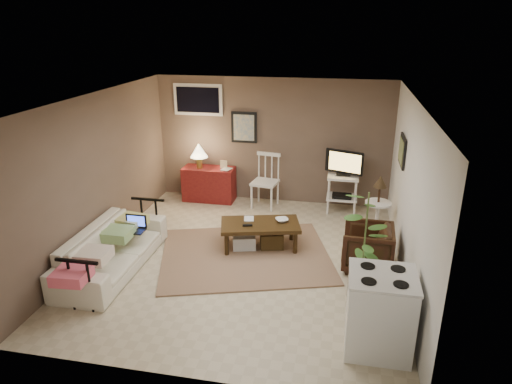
% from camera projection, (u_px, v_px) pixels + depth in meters
% --- Properties ---
extents(floor, '(5.00, 5.00, 0.00)m').
position_uv_depth(floor, '(245.00, 259.00, 6.87)').
color(floor, '#C1B293').
rests_on(floor, ground).
extents(art_back, '(0.50, 0.03, 0.60)m').
position_uv_depth(art_back, '(244.00, 127.00, 8.74)').
color(art_back, black).
extents(art_right, '(0.03, 0.60, 0.45)m').
position_uv_depth(art_right, '(402.00, 151.00, 6.90)').
color(art_right, black).
extents(window, '(0.96, 0.03, 0.60)m').
position_uv_depth(window, '(198.00, 100.00, 8.72)').
color(window, white).
extents(rug, '(3.00, 2.66, 0.02)m').
position_uv_depth(rug, '(246.00, 255.00, 6.96)').
color(rug, '#926C55').
rests_on(rug, floor).
extents(coffee_table, '(1.32, 0.90, 0.46)m').
position_uv_depth(coffee_table, '(260.00, 233.00, 7.11)').
color(coffee_table, '#37250F').
rests_on(coffee_table, floor).
extents(sofa, '(0.61, 2.10, 0.82)m').
position_uv_depth(sofa, '(111.00, 243.00, 6.47)').
color(sofa, '#F0E5D0').
rests_on(sofa, floor).
extents(sofa_pillows, '(0.40, 1.99, 0.14)m').
position_uv_depth(sofa_pillows, '(105.00, 245.00, 6.21)').
color(sofa_pillows, beige).
rests_on(sofa_pillows, sofa).
extents(sofa_end_rails, '(0.56, 2.09, 0.70)m').
position_uv_depth(sofa_end_rails, '(120.00, 247.00, 6.47)').
color(sofa_end_rails, black).
rests_on(sofa_end_rails, floor).
extents(laptop, '(0.32, 0.23, 0.22)m').
position_uv_depth(laptop, '(135.00, 226.00, 6.73)').
color(laptop, black).
rests_on(laptop, sofa).
extents(red_console, '(1.01, 0.45, 1.16)m').
position_uv_depth(red_console, '(208.00, 181.00, 9.00)').
color(red_console, maroon).
rests_on(red_console, floor).
extents(spindle_chair, '(0.53, 0.53, 1.02)m').
position_uv_depth(spindle_chair, '(265.00, 182.00, 8.68)').
color(spindle_chair, white).
rests_on(spindle_chair, floor).
extents(tv_stand, '(0.68, 0.45, 1.18)m').
position_uv_depth(tv_stand, '(343.00, 180.00, 8.37)').
color(tv_stand, white).
rests_on(tv_stand, floor).
extents(side_table, '(0.42, 0.42, 1.11)m').
position_uv_depth(side_table, '(379.00, 201.00, 7.22)').
color(side_table, white).
rests_on(side_table, floor).
extents(armchair, '(0.68, 0.72, 0.71)m').
position_uv_depth(armchair, '(367.00, 245.00, 6.51)').
color(armchair, black).
rests_on(armchair, floor).
extents(potted_plant, '(0.37, 0.37, 1.48)m').
position_uv_depth(potted_plant, '(365.00, 243.00, 5.64)').
color(potted_plant, gray).
rests_on(potted_plant, floor).
extents(stove, '(0.70, 0.65, 0.92)m').
position_uv_depth(stove, '(380.00, 312.00, 4.85)').
color(stove, white).
rests_on(stove, floor).
extents(bowl, '(0.20, 0.12, 0.19)m').
position_uv_depth(bowl, '(282.00, 216.00, 7.08)').
color(bowl, '#37250F').
rests_on(bowl, coffee_table).
extents(book_table, '(0.15, 0.04, 0.21)m').
position_uv_depth(book_table, '(244.00, 213.00, 7.15)').
color(book_table, '#37250F').
rests_on(book_table, coffee_table).
extents(book_console, '(0.16, 0.07, 0.22)m').
position_uv_depth(book_console, '(223.00, 164.00, 8.79)').
color(book_console, '#37250F').
rests_on(book_console, red_console).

